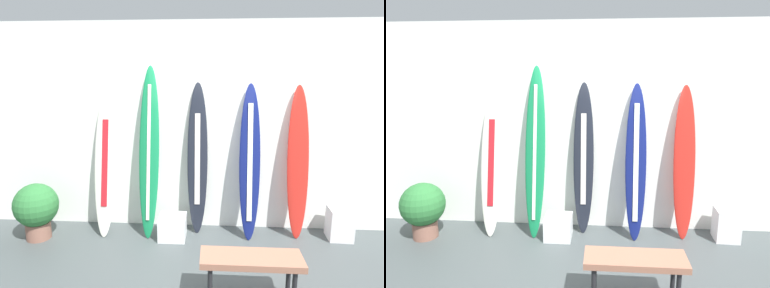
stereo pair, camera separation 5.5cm
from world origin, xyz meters
TOP-DOWN VIEW (x-y plane):
  - ground at (0.00, 0.00)m, footprint 8.00×8.00m
  - wall_back at (0.00, 1.30)m, footprint 7.20×0.20m
  - surfboard_ivory at (-1.44, 0.94)m, footprint 0.30×0.45m
  - surfboard_emerald at (-0.85, 0.94)m, footprint 0.29×0.46m
  - surfboard_charcoal at (-0.23, 1.06)m, footprint 0.28×0.27m
  - surfboard_navy at (0.45, 0.96)m, footprint 0.27×0.41m
  - surfboard_crimson at (1.08, 1.01)m, footprint 0.29×0.34m
  - display_block_left at (1.64, 0.93)m, footprint 0.31×0.31m
  - display_block_center at (-0.54, 0.80)m, footprint 0.35×0.35m
  - potted_plant at (-2.30, 0.68)m, footprint 0.56×0.56m
  - bench at (0.34, -0.42)m, footprint 0.93×0.33m

SIDE VIEW (x-z plane):
  - ground at x=0.00m, z-range -0.04..0.00m
  - display_block_center at x=-0.54m, z-range 0.00..0.30m
  - display_block_left at x=1.64m, z-range 0.00..0.41m
  - bench at x=0.34m, z-range 0.18..0.66m
  - potted_plant at x=-2.30m, z-range 0.05..0.79m
  - surfboard_ivory at x=-1.44m, z-range -0.02..1.92m
  - surfboard_crimson at x=1.08m, z-range -0.01..1.98m
  - surfboard_navy at x=0.45m, z-range -0.01..2.00m
  - surfboard_charcoal at x=-0.23m, z-range -0.02..2.00m
  - surfboard_emerald at x=-0.85m, z-range 0.00..2.24m
  - wall_back at x=0.00m, z-range 0.00..2.80m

